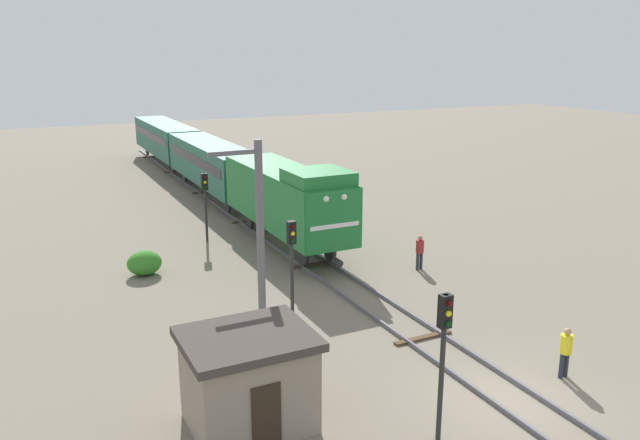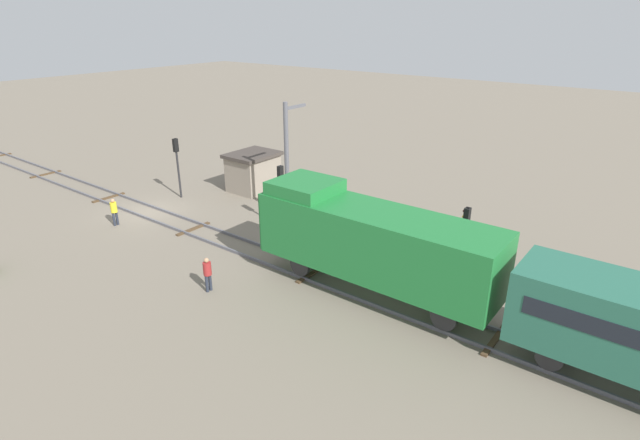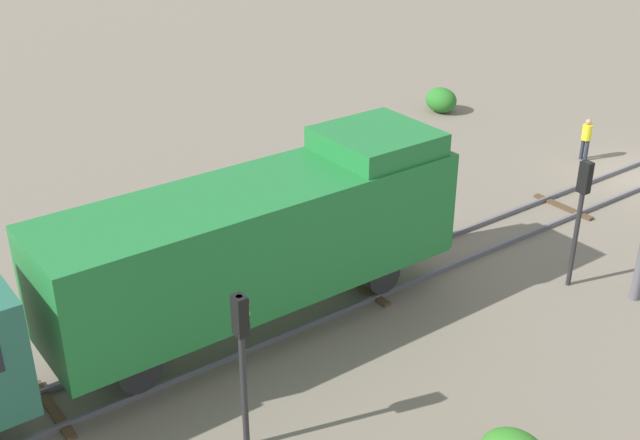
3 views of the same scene
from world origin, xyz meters
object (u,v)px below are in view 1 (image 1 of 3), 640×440
(traffic_signal_far, at_px, (205,194))
(worker_near_track, at_px, (566,349))
(locomotive, at_px, (287,196))
(traffic_signal_mid, at_px, (292,250))
(passenger_car_trailing, at_px, (166,137))
(worker_by_signal, at_px, (420,250))
(traffic_signal_near, at_px, (444,341))
(catenary_mast, at_px, (259,233))
(relay_hut, at_px, (249,380))
(passenger_car_leading, at_px, (213,162))

(traffic_signal_far, relative_size, worker_near_track, 2.24)
(locomotive, distance_m, traffic_signal_mid, 8.95)
(passenger_car_trailing, bearing_deg, worker_by_signal, -82.96)
(traffic_signal_far, bearing_deg, traffic_signal_near, -88.87)
(catenary_mast, bearing_deg, traffic_signal_near, -77.38)
(worker_by_signal, xyz_separation_m, catenary_mast, (-9.27, -3.10, 2.83))
(locomotive, xyz_separation_m, relay_hut, (-7.50, -14.60, -1.38))
(traffic_signal_near, bearing_deg, catenary_mast, 102.62)
(passenger_car_leading, bearing_deg, traffic_signal_far, -108.90)
(relay_hut, bearing_deg, worker_by_signal, 36.13)
(passenger_car_trailing, bearing_deg, catenary_mast, -97.78)
(passenger_car_trailing, distance_m, traffic_signal_far, 25.37)
(traffic_signal_mid, distance_m, catenary_mast, 2.20)
(locomotive, distance_m, passenger_car_trailing, 27.94)
(passenger_car_trailing, xyz_separation_m, traffic_signal_far, (-3.60, -25.12, 0.14))
(passenger_car_trailing, relative_size, traffic_signal_far, 3.68)
(passenger_car_leading, distance_m, catenary_mast, 23.10)
(passenger_car_leading, distance_m, worker_near_track, 30.04)
(traffic_signal_mid, xyz_separation_m, worker_near_track, (5.80, -8.28, -1.70))
(passenger_car_trailing, relative_size, relay_hut, 4.00)
(locomotive, xyz_separation_m, traffic_signal_near, (-3.20, -17.51, 0.13))
(passenger_car_trailing, bearing_deg, worker_near_track, -86.91)
(traffic_signal_mid, xyz_separation_m, traffic_signal_far, (-0.20, 11.10, -0.03))
(traffic_signal_mid, xyz_separation_m, relay_hut, (-4.10, -6.32, -1.30))
(passenger_car_leading, bearing_deg, relay_hut, -105.03)
(passenger_car_trailing, bearing_deg, relay_hut, -100.00)
(traffic_signal_far, bearing_deg, locomotive, -38.06)
(passenger_car_leading, bearing_deg, worker_near_track, -85.41)
(passenger_car_trailing, distance_m, worker_near_track, 44.59)
(passenger_car_trailing, height_order, catenary_mast, catenary_mast)
(traffic_signal_far, relative_size, catenary_mast, 0.53)
(locomotive, height_order, traffic_signal_mid, locomotive)
(traffic_signal_mid, height_order, relay_hut, traffic_signal_mid)
(traffic_signal_near, bearing_deg, passenger_car_leading, 84.08)
(traffic_signal_mid, bearing_deg, traffic_signal_near, -88.76)
(worker_by_signal, relative_size, catenary_mast, 0.24)
(catenary_mast, bearing_deg, traffic_signal_mid, 27.89)
(worker_near_track, distance_m, catenary_mast, 10.89)
(traffic_signal_mid, relative_size, catenary_mast, 0.54)
(passenger_car_leading, height_order, worker_by_signal, passenger_car_leading)
(locomotive, height_order, relay_hut, locomotive)
(passenger_car_trailing, distance_m, catenary_mast, 37.47)
(passenger_car_trailing, relative_size, worker_near_track, 8.24)
(traffic_signal_near, distance_m, traffic_signal_mid, 9.23)
(passenger_car_leading, xyz_separation_m, traffic_signal_mid, (-3.40, -21.62, 0.17))
(locomotive, height_order, traffic_signal_near, locomotive)
(traffic_signal_near, distance_m, traffic_signal_far, 20.33)
(locomotive, xyz_separation_m, catenary_mast, (-5.07, -9.16, 1.06))
(worker_near_track, bearing_deg, traffic_signal_far, -49.94)
(traffic_signal_near, relative_size, traffic_signal_mid, 1.08)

